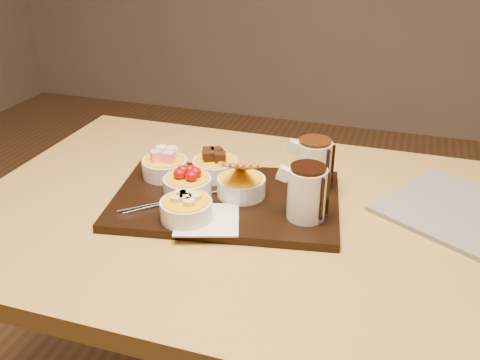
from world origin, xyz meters
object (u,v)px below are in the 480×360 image
(serving_board, at_px, (226,200))
(pitcher_dark_chocolate, at_px, (307,194))
(bowl_strawberries, at_px, (188,186))
(newspaper, at_px, (475,217))
(pitcher_milk_chocolate, at_px, (314,165))
(dining_table, at_px, (258,251))

(serving_board, xyz_separation_m, pitcher_dark_chocolate, (0.17, -0.03, 0.06))
(bowl_strawberries, bearing_deg, newspaper, 11.11)
(pitcher_dark_chocolate, relative_size, newspaper, 0.31)
(bowl_strawberries, xyz_separation_m, pitcher_milk_chocolate, (0.24, 0.12, 0.03))
(dining_table, relative_size, pitcher_dark_chocolate, 11.82)
(serving_board, height_order, bowl_strawberries, bowl_strawberries)
(dining_table, xyz_separation_m, pitcher_dark_chocolate, (0.10, -0.02, 0.17))
(serving_board, distance_m, pitcher_milk_chocolate, 0.20)
(serving_board, relative_size, pitcher_milk_chocolate, 4.53)
(serving_board, relative_size, pitcher_dark_chocolate, 4.53)
(newspaper, bearing_deg, bowl_strawberries, -138.60)
(serving_board, xyz_separation_m, pitcher_milk_chocolate, (0.16, 0.10, 0.06))
(pitcher_milk_chocolate, bearing_deg, newspaper, -10.92)
(bowl_strawberries, distance_m, pitcher_dark_chocolate, 0.25)
(pitcher_dark_chocolate, height_order, newspaper, pitcher_dark_chocolate)
(dining_table, height_order, pitcher_dark_chocolate, pitcher_dark_chocolate)
(dining_table, relative_size, newspaper, 3.60)
(pitcher_dark_chocolate, bearing_deg, serving_board, 160.02)
(pitcher_dark_chocolate, distance_m, newspaper, 0.34)
(serving_board, height_order, pitcher_dark_chocolate, pitcher_dark_chocolate)
(dining_table, distance_m, newspaper, 0.44)
(newspaper, bearing_deg, pitcher_dark_chocolate, -128.32)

